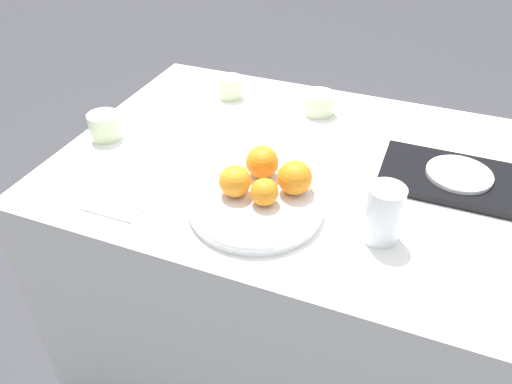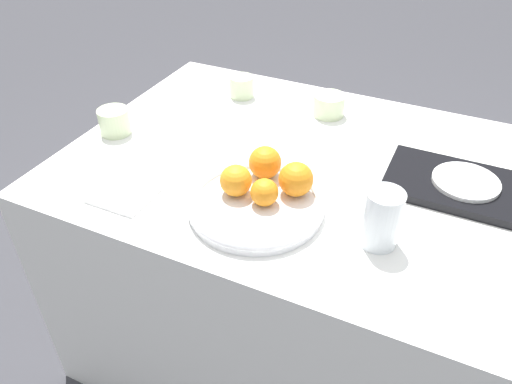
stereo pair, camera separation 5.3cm
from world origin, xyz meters
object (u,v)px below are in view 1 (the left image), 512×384
Objects in this scene: orange_1 at (262,162)px; cup_3 at (319,103)px; fruit_platter at (256,205)px; water_glass at (383,214)px; side_plate at (459,174)px; cup_1 at (230,87)px; cup_0 at (105,126)px; serving_tray at (458,179)px; orange_2 at (295,178)px; orange_3 at (235,181)px; orange_0 at (264,192)px; napkin at (123,197)px.

orange_1 reaches higher than cup_3.
water_glass is (0.26, 0.01, 0.05)m from fruit_platter.
side_plate is at bearing -28.31° from cup_3.
water_glass is 1.69× the size of cup_1.
fruit_platter is 3.32× the size of cup_3.
cup_0 is 0.92× the size of cup_3.
cup_0 is (-0.75, 0.13, -0.03)m from water_glass.
orange_2 is at bearing -149.18° from serving_tray.
fruit_platter is 0.85× the size of serving_tray.
fruit_platter is 0.07m from orange_3.
cup_3 is at bearing 91.86° from orange_0.
orange_0 is at bearing -88.14° from cup_3.
cup_3 is 0.64× the size of napkin.
water_glass reaches higher than cup_0.
orange_3 reaches higher than side_plate.
cup_3 is 0.63m from napkin.
orange_3 is (-0.07, 0.01, 0.01)m from orange_0.
serving_tray is (0.34, 0.20, -0.05)m from orange_2.
side_plate is at bearing 21.66° from orange_1.
orange_1 is 0.39m from cup_3.
orange_0 is at bearing -5.22° from orange_3.
orange_0 is 0.40× the size of side_plate.
napkin is at bearing -47.63° from cup_0.
orange_1 is 0.09m from orange_2.
orange_3 is 0.50× the size of napkin.
orange_3 reaches higher than cup_0.
orange_1 is at bearing 163.15° from water_glass.
cup_1 is 0.28m from cup_3.
orange_2 is 0.21m from water_glass.
orange_3 is at bearing -16.60° from cup_0.
orange_3 is 0.26m from napkin.
fruit_platter is 3.90× the size of orange_2.
orange_3 is 0.52m from cup_1.
water_glass is 1.50× the size of cup_0.
water_glass is at bearing -9.69° from cup_0.
orange_1 is at bearing -5.03° from cup_0.
orange_0 reaches higher than serving_tray.
orange_3 is (-0.03, -0.09, -0.00)m from orange_1.
serving_tray reaches higher than napkin.
napkin is (0.19, -0.21, -0.03)m from cup_0.
orange_1 is 0.46m from serving_tray.
orange_1 is (-0.04, 0.09, 0.01)m from orange_0.
water_glass is 0.76m from cup_0.
fruit_platter is 4.08× the size of cup_1.
cup_3 is (0.28, 0.00, -0.00)m from cup_1.
cup_0 is 0.40m from cup_1.
orange_1 is 1.03× the size of cup_1.
serving_tray is (0.45, 0.26, -0.05)m from orange_3.
orange_1 is 0.46m from side_plate.
orange_0 is at bearing -126.82° from orange_2.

